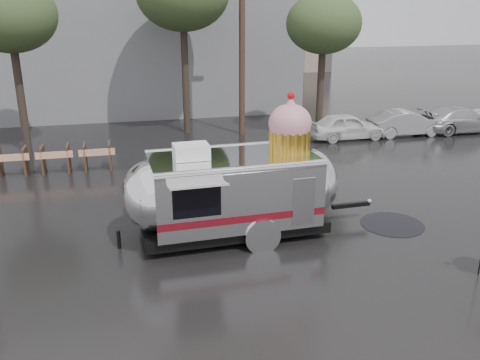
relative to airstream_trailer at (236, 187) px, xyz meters
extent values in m
plane|color=black|center=(0.26, -3.15, -1.36)|extent=(120.00, 120.00, 0.00)
cylinder|color=black|center=(4.47, -0.39, -1.36)|extent=(1.78, 1.78, 0.01)
cylinder|color=black|center=(-1.28, 1.94, -1.36)|extent=(1.22, 1.22, 0.01)
cylinder|color=#473323|center=(2.76, 10.85, 3.14)|extent=(0.28, 0.28, 9.00)
cylinder|color=#382D26|center=(-6.74, 9.85, 1.56)|extent=(0.32, 0.32, 5.85)
ellipsoid|color=#2E4320|center=(-6.74, 9.85, 4.16)|extent=(3.64, 3.64, 2.86)
cylinder|color=#382D26|center=(0.26, 11.85, 2.01)|extent=(0.32, 0.32, 6.75)
cylinder|color=#382D26|center=(6.26, 9.85, 1.34)|extent=(0.32, 0.32, 5.40)
ellipsoid|color=#2E4320|center=(6.26, 9.85, 3.74)|extent=(3.36, 3.36, 2.64)
cube|color=#473323|center=(-6.34, 6.85, -0.86)|extent=(0.08, 0.80, 1.00)
cube|color=#E5590C|center=(-6.79, 6.47, -0.61)|extent=(1.30, 0.04, 0.25)
cube|color=#473323|center=(-5.74, 6.85, -0.86)|extent=(0.08, 0.80, 1.00)
cube|color=#473323|center=(-4.84, 6.85, -0.86)|extent=(0.08, 0.80, 1.00)
cube|color=#E5590C|center=(-5.29, 6.47, -0.61)|extent=(1.30, 0.04, 0.25)
cube|color=#473323|center=(-4.24, 6.85, -0.86)|extent=(0.08, 0.80, 1.00)
cube|color=#473323|center=(-3.34, 6.85, -0.86)|extent=(0.08, 0.80, 1.00)
cube|color=#E5590C|center=(-3.79, 6.47, -0.61)|extent=(1.30, 0.04, 0.25)
imported|color=silver|center=(7.26, 8.85, -0.66)|extent=(4.00, 1.80, 1.40)
imported|color=#B2B2B7|center=(10.26, 8.85, -0.66)|extent=(4.00, 1.80, 1.40)
imported|color=#B2B2B7|center=(13.26, 8.85, -0.64)|extent=(4.20, 1.80, 1.44)
cube|color=silver|center=(-0.09, 0.00, 0.00)|extent=(4.36, 2.40, 1.75)
ellipsoid|color=silver|center=(2.05, 0.09, 0.00)|extent=(1.54, 2.29, 1.75)
ellipsoid|color=silver|center=(-2.23, -0.08, 0.00)|extent=(1.54, 2.29, 1.75)
cube|color=black|center=(-0.09, 0.00, -1.02)|extent=(4.93, 2.13, 0.29)
cylinder|color=black|center=(0.43, -0.98, -1.02)|extent=(0.69, 0.24, 0.68)
cylinder|color=black|center=(0.36, 1.02, -1.02)|extent=(0.69, 0.24, 0.68)
cylinder|color=silver|center=(0.44, -1.12, -0.97)|extent=(0.94, 0.13, 0.93)
cube|color=black|center=(3.41, 0.14, -0.88)|extent=(1.17, 0.16, 0.12)
sphere|color=silver|center=(3.99, 0.16, -0.83)|extent=(0.16, 0.16, 0.16)
cylinder|color=black|center=(-3.10, -0.12, -1.12)|extent=(0.10, 0.10, 0.49)
cube|color=#580B14|center=(-0.05, -1.11, -0.44)|extent=(4.27, 0.20, 0.19)
cube|color=#580B14|center=(-0.13, 1.11, -0.44)|extent=(4.27, 0.20, 0.19)
cube|color=black|center=(-1.21, -1.17, 0.14)|extent=(1.17, 0.08, 0.78)
cube|color=#A09993|center=(-1.20, -1.40, 0.63)|extent=(1.38, 0.54, 0.14)
cube|color=silver|center=(1.51, -1.06, -0.15)|extent=(0.58, 0.05, 1.26)
cube|color=white|center=(-1.16, -0.04, 1.07)|extent=(0.90, 0.67, 0.37)
cylinder|color=gold|center=(1.46, 0.06, 1.16)|extent=(1.05, 1.05, 0.58)
ellipsoid|color=pink|center=(1.46, 0.06, 1.63)|extent=(1.17, 1.17, 1.01)
cone|color=pink|center=(1.46, 0.06, 2.13)|extent=(0.50, 0.50, 0.39)
sphere|color=red|center=(1.46, 0.06, 2.35)|extent=(0.20, 0.20, 0.19)
camera|label=1|loc=(-2.78, -12.24, 4.58)|focal=38.00mm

